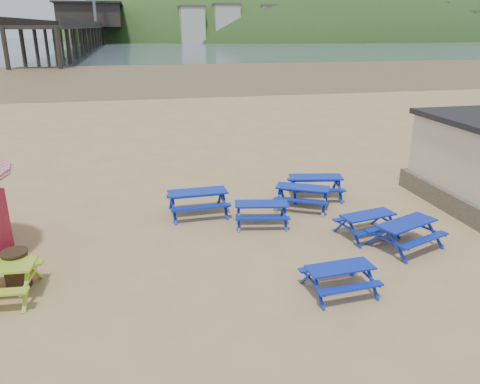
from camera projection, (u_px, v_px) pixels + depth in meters
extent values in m
plane|color=tan|center=(261.00, 238.00, 14.31)|extent=(400.00, 400.00, 0.00)
plane|color=brown|center=(159.00, 73.00, 64.93)|extent=(400.00, 400.00, 0.00)
plane|color=#485A67|center=(142.00, 44.00, 170.77)|extent=(400.00, 400.00, 0.00)
cube|color=#0300AA|center=(197.00, 192.00, 15.87)|extent=(2.01, 0.84, 0.06)
cube|color=#0300AA|center=(195.00, 194.00, 16.58)|extent=(2.00, 0.34, 0.06)
cube|color=#0300AA|center=(201.00, 207.00, 15.37)|extent=(2.00, 0.34, 0.06)
cube|color=#0300AA|center=(303.00, 187.00, 16.49)|extent=(1.97, 1.50, 0.05)
cube|color=#0300AA|center=(305.00, 190.00, 17.15)|extent=(1.76, 1.09, 0.05)
cube|color=#0300AA|center=(300.00, 201.00, 16.03)|extent=(1.76, 1.09, 0.05)
cube|color=#0300AA|center=(316.00, 177.00, 17.49)|extent=(2.06, 1.11, 0.05)
cube|color=#0300AA|center=(312.00, 179.00, 18.20)|extent=(1.97, 0.63, 0.05)
cube|color=#0300AA|center=(319.00, 190.00, 16.97)|extent=(1.97, 0.63, 0.05)
cube|color=#0300AA|center=(340.00, 267.00, 11.20)|extent=(1.67, 0.75, 0.05)
cube|color=#0300AA|center=(329.00, 266.00, 11.78)|extent=(1.64, 0.35, 0.05)
cube|color=#0300AA|center=(351.00, 288.00, 10.80)|extent=(1.64, 0.35, 0.05)
cube|color=#0300AA|center=(407.00, 223.00, 13.48)|extent=(2.02, 1.35, 0.05)
cube|color=#0300AA|center=(389.00, 225.00, 14.08)|extent=(1.85, 0.91, 0.05)
cube|color=#0300AA|center=(424.00, 240.00, 13.09)|extent=(1.85, 0.91, 0.05)
cube|color=#0300AA|center=(368.00, 215.00, 14.25)|extent=(1.79, 0.98, 0.05)
cube|color=#0300AA|center=(356.00, 216.00, 14.83)|extent=(1.70, 0.57, 0.05)
cube|color=#0300AA|center=(380.00, 230.00, 13.86)|extent=(1.70, 0.57, 0.05)
cube|color=#AAD52B|center=(0.00, 265.00, 11.63)|extent=(2.05, 0.42, 0.06)
cylinder|color=#361E13|center=(17.00, 269.00, 11.51)|extent=(0.61, 0.61, 0.93)
cylinder|color=#361E13|center=(14.00, 252.00, 11.35)|extent=(0.65, 0.65, 0.04)
cube|color=black|center=(90.00, 27.00, 169.71)|extent=(9.00, 220.00, 0.60)
cube|color=black|center=(91.00, 16.00, 178.50)|extent=(22.00, 30.00, 8.00)
cube|color=black|center=(90.00, 4.00, 177.06)|extent=(24.00, 32.00, 0.60)
ellipsoid|color=#2D4C1E|center=(314.00, 59.00, 247.60)|extent=(264.00, 144.00, 108.00)
cube|color=#0300AA|center=(262.00, 204.00, 15.12)|extent=(1.81, 0.98, 0.05)
cube|color=#0300AA|center=(260.00, 205.00, 15.75)|extent=(1.73, 0.56, 0.05)
cube|color=#0300AA|center=(263.00, 218.00, 14.67)|extent=(1.73, 0.56, 0.05)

